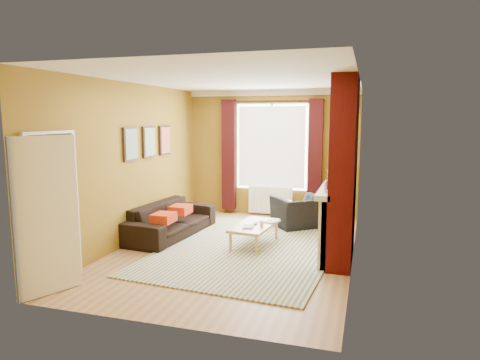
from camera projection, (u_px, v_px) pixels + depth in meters
The scene contains 12 objects.
ground at pixel (236, 250), 7.19m from camera, with size 5.50×5.50×0.00m, color #946A43.
room_walls at pixel (277, 167), 7.07m from camera, with size 3.82×5.54×2.83m.
striped_rug at pixel (248, 249), 7.18m from camera, with size 3.06×4.03×0.02m.
sofa at pixel (171, 219), 8.01m from camera, with size 2.12×0.83×0.62m, color black.
armchair at pixel (299, 212), 8.61m from camera, with size 0.97×0.84×0.63m, color black.
coffee_table at pixel (255, 227), 7.36m from camera, with size 0.69×1.20×0.38m.
wicker_stool at pixel (284, 210), 9.22m from camera, with size 0.35×0.35×0.43m.
floor_lamp at pixel (341, 170), 8.70m from camera, with size 0.23×0.23×1.46m.
book_a at pixel (243, 226), 7.16m from camera, with size 0.18×0.25×0.02m, color #999999.
book_b at pixel (268, 221), 7.58m from camera, with size 0.19×0.26×0.02m, color #999999.
mug at pixel (262, 224), 7.22m from camera, with size 0.09×0.09×0.08m, color #999999.
tv_remote at pixel (256, 224), 7.36m from camera, with size 0.05×0.17×0.02m.
Camera 1 is at (2.07, -6.63, 2.20)m, focal length 32.00 mm.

